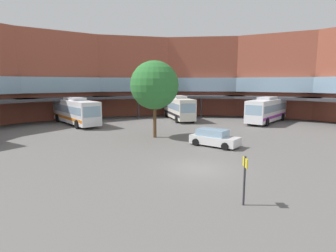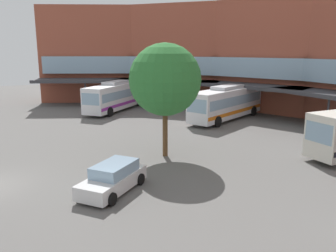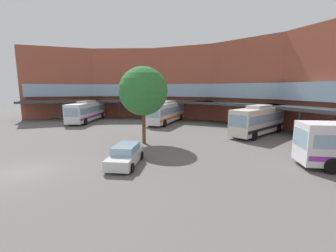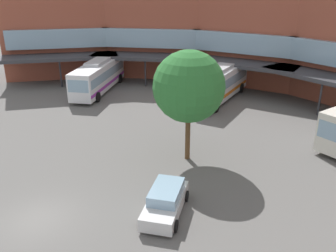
{
  "view_description": "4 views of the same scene",
  "coord_description": "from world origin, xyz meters",
  "views": [
    {
      "loc": [
        -6.52,
        -16.88,
        5.73
      ],
      "look_at": [
        0.06,
        8.48,
        1.61
      ],
      "focal_mm": 29.69,
      "sensor_mm": 36.0,
      "label": 1
    },
    {
      "loc": [
        20.58,
        0.68,
        7.49
      ],
      "look_at": [
        -2.91,
        12.68,
        1.6
      ],
      "focal_mm": 36.87,
      "sensor_mm": 36.0,
      "label": 2
    },
    {
      "loc": [
        17.78,
        -3.42,
        5.74
      ],
      "look_at": [
        0.96,
        13.26,
        1.81
      ],
      "focal_mm": 24.31,
      "sensor_mm": 36.0,
      "label": 3
    },
    {
      "loc": [
        17.57,
        -4.46,
        12.2
      ],
      "look_at": [
        -2.71,
        11.1,
        1.95
      ],
      "focal_mm": 39.03,
      "sensor_mm": 36.0,
      "label": 4
    }
  ],
  "objects": [
    {
      "name": "bus_3",
      "position": [
        -9.33,
        23.11,
        1.87
      ],
      "size": [
        6.95,
        11.59,
        3.69
      ],
      "rotation": [
        0.0,
        0.0,
        5.13
      ],
      "color": "white",
      "rests_on": "ground"
    },
    {
      "name": "plaza_tree",
      "position": [
        -0.64,
        11.3,
        5.44
      ],
      "size": [
        4.99,
        4.99,
        7.95
      ],
      "color": "brown",
      "rests_on": "ground"
    },
    {
      "name": "station_building",
      "position": [
        0.0,
        24.92,
        6.46
      ],
      "size": [
        72.86,
        31.88,
        13.41
      ],
      "color": "#9E4C38",
      "rests_on": "ground"
    },
    {
      "name": "parked_car",
      "position": [
        3.74,
        5.98,
        0.74
      ],
      "size": [
        4.15,
        4.56,
        1.53
      ],
      "rotation": [
        0.0,
        0.0,
        5.39
      ],
      "color": "silver",
      "rests_on": "ground"
    },
    {
      "name": "bus_1",
      "position": [
        -20.32,
        14.43,
        1.85
      ],
      "size": [
        9.79,
        10.42,
        3.65
      ],
      "rotation": [
        0.0,
        0.0,
        5.45
      ],
      "color": "white",
      "rests_on": "ground"
    }
  ]
}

